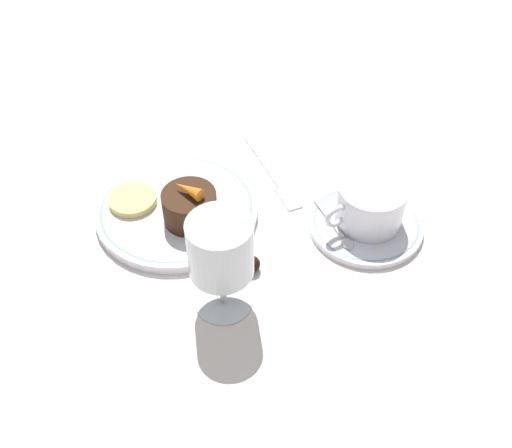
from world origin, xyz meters
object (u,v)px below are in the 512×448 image
at_px(fork, 276,179).
at_px(dessert_cake, 190,207).
at_px(wine_glass, 221,253).
at_px(dinner_plate, 177,209).
at_px(coffee_cup, 370,204).

relative_size(fork, dessert_cake, 2.46).
relative_size(wine_glass, dessert_cake, 1.84).
distance_m(dinner_plate, fork, 0.16).
xyz_separation_m(dinner_plate, coffee_cup, (-0.22, 0.15, 0.03)).
distance_m(fork, dessert_cake, 0.15).
xyz_separation_m(wine_glass, dessert_cake, (-0.02, -0.14, -0.05)).
height_order(coffee_cup, wine_glass, wine_glass).
distance_m(dinner_plate, coffee_cup, 0.27).
distance_m(wine_glass, dessert_cake, 0.15).
relative_size(coffee_cup, fork, 0.65).
bearing_deg(dessert_cake, dinner_plate, -77.55).
bearing_deg(fork, dinner_plate, -2.14).
distance_m(dinner_plate, dessert_cake, 0.04).
relative_size(dinner_plate, dessert_cake, 3.10).
bearing_deg(fork, wine_glass, 44.33).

